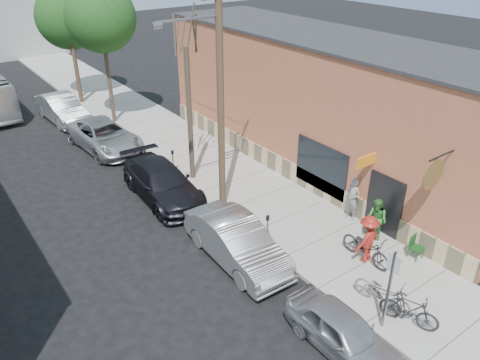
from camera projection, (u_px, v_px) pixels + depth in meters
ground at (236, 283)px, 16.27m from camera, size 120.00×120.00×0.00m
sidewalk at (182, 148)px, 26.27m from camera, size 4.50×58.00×0.15m
cafe_building at (324, 105)px, 22.96m from camera, size 6.60×20.20×6.61m
sign_post at (390, 283)px, 13.53m from camera, size 0.07×0.45×2.80m
parking_meter_near at (267, 225)px, 17.74m from camera, size 0.14×0.14×1.24m
parking_meter_far at (173, 158)px, 22.94m from camera, size 0.14×0.14×1.24m
utility_pole_near at (219, 90)px, 18.08m from camera, size 3.57×0.28×10.00m
utility_pole_far at (69, 26)px, 30.67m from camera, size 1.80×0.28×10.00m
tree_bare at (190, 116)px, 21.49m from camera, size 0.24×0.24×6.33m
tree_leafy_mid at (101, 17)px, 26.81m from camera, size 4.04×4.04×8.34m
tree_leafy_far at (68, 17)px, 31.53m from camera, size 4.26×4.26×7.68m
patio_chair_a at (372, 226)px, 18.36m from camera, size 0.61×0.61×0.88m
patio_chair_b at (416, 248)px, 17.10m from camera, size 0.57×0.57×0.88m
patron_grey at (352, 199)px, 19.25m from camera, size 0.48×0.71×1.88m
patron_green at (377, 219)px, 18.03m from camera, size 0.66×0.84×1.71m
cyclist at (367, 239)px, 16.76m from camera, size 1.24×0.77×1.86m
cyclist_bike at (366, 248)px, 16.93m from camera, size 0.75×2.11×1.11m
parked_bike_a at (409, 310)px, 14.15m from camera, size 1.13×1.88×1.09m
parked_bike_b at (383, 292)px, 14.87m from camera, size 0.99×2.09×1.05m
car_0 at (343, 332)px, 13.44m from camera, size 1.54×3.83×1.30m
car_1 at (237, 242)px, 17.06m from camera, size 1.90×5.03×1.64m
car_2 at (162, 182)px, 21.13m from camera, size 2.48×5.56×1.58m
car_3 at (105, 136)px, 25.95m from camera, size 2.95×5.72×1.54m
car_4 at (62, 108)px, 29.79m from camera, size 2.07×5.18×1.68m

